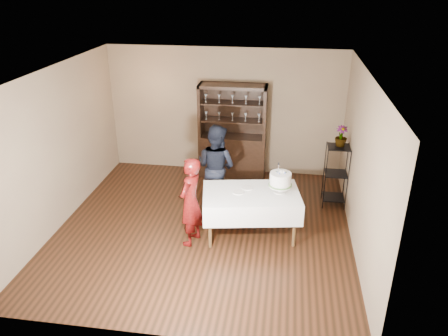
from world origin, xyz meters
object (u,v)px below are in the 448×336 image
(potted_plant, at_px, (341,136))
(cake, at_px, (280,180))
(plant_etagere, at_px, (336,173))
(china_hutch, at_px, (232,146))
(woman, at_px, (190,202))
(man, at_px, (216,167))
(cake_table, at_px, (251,203))

(potted_plant, bearing_deg, cake, -130.72)
(cake, bearing_deg, plant_etagere, 49.05)
(china_hutch, xyz_separation_m, woman, (-0.32, -2.69, 0.08))
(woman, relative_size, man, 0.92)
(man, bearing_deg, woman, 106.09)
(china_hutch, height_order, woman, china_hutch)
(plant_etagere, bearing_deg, cake_table, -139.29)
(cake, bearing_deg, china_hutch, 115.81)
(china_hutch, xyz_separation_m, potted_plant, (2.10, -1.02, 0.71))
(man, height_order, potted_plant, man)
(china_hutch, xyz_separation_m, plant_etagere, (2.08, -1.05, -0.01))
(china_hutch, bearing_deg, man, -94.64)
(potted_plant, bearing_deg, plant_etagere, -122.32)
(plant_etagere, bearing_deg, woman, -145.67)
(china_hutch, xyz_separation_m, cake, (1.07, -2.21, 0.34))
(woman, relative_size, cake, 2.80)
(china_hutch, xyz_separation_m, cake_table, (0.61, -2.32, -0.06))
(woman, xyz_separation_m, potted_plant, (2.42, 1.68, 0.63))
(man, xyz_separation_m, potted_plant, (2.22, 0.41, 0.57))
(woman, xyz_separation_m, man, (0.21, 1.26, 0.06))
(man, bearing_deg, china_hutch, -69.34)
(cake_table, bearing_deg, cake, 12.37)
(cake_table, relative_size, woman, 1.15)
(woman, bearing_deg, man, -173.93)
(woman, distance_m, potted_plant, 3.01)
(cake_table, relative_size, potted_plant, 4.50)
(plant_etagere, distance_m, cake_table, 1.94)
(china_hutch, relative_size, cake_table, 1.17)
(china_hutch, height_order, cake_table, china_hutch)
(plant_etagere, height_order, potted_plant, potted_plant)
(cake, bearing_deg, woman, -161.09)
(man, xyz_separation_m, cake, (1.19, -0.79, 0.19))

